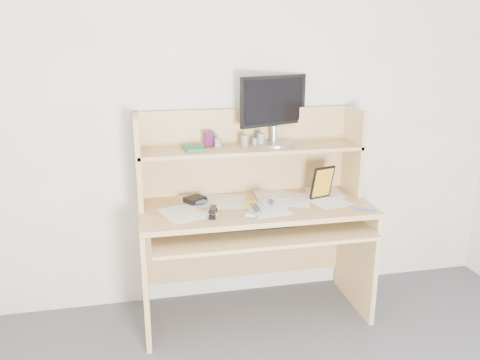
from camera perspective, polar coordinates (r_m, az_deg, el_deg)
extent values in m
cube|color=white|center=(3.04, 0.60, 7.83)|extent=(3.60, 0.04, 2.50)
cube|color=tan|center=(2.86, 1.96, -3.38)|extent=(1.40, 0.60, 0.03)
cube|color=tan|center=(2.94, -11.47, -11.16)|extent=(0.03, 0.56, 0.72)
cube|color=tan|center=(3.22, 13.94, -8.72)|extent=(0.03, 0.56, 0.72)
cube|color=tan|center=(3.27, 0.69, -8.30)|extent=(1.34, 0.02, 0.41)
cube|color=tan|center=(2.78, 2.53, -6.03)|extent=(1.28, 0.55, 0.02)
cube|color=tan|center=(3.05, 0.71, 3.56)|extent=(1.40, 0.02, 0.55)
cube|color=tan|center=(2.84, -12.26, 2.25)|extent=(0.03, 0.30, 0.55)
cube|color=tan|center=(3.14, 13.59, 3.48)|extent=(0.03, 0.30, 0.55)
cube|color=tan|center=(2.91, 1.32, 3.83)|extent=(1.38, 0.30, 0.02)
cube|color=silver|center=(2.85, 1.96, -3.04)|extent=(1.32, 0.54, 0.01)
cube|color=black|center=(2.81, 1.41, -5.30)|extent=(0.48, 0.18, 0.02)
cube|color=black|center=(2.81, 1.41, -4.98)|extent=(0.45, 0.17, 0.01)
cube|color=#A3A29D|center=(2.72, 1.92, -3.69)|extent=(0.16, 0.20, 0.02)
cube|color=#AFAFB1|center=(2.68, -3.58, -4.07)|extent=(0.09, 0.10, 0.02)
cube|color=black|center=(2.68, -3.30, -3.81)|extent=(0.07, 0.15, 0.04)
cube|color=black|center=(2.91, -5.52, -2.36)|extent=(0.15, 0.14, 0.03)
cube|color=yellow|center=(2.87, 1.30, -2.89)|extent=(0.11, 0.11, 0.01)
cube|color=#ABABAD|center=(2.83, 3.27, -2.61)|extent=(0.09, 0.07, 0.05)
cube|color=black|center=(2.97, 10.01, -0.30)|extent=(0.15, 0.06, 0.21)
cylinder|color=#1738AE|center=(2.85, 14.91, -3.47)|extent=(0.12, 0.09, 0.01)
cube|color=maroon|center=(2.90, -3.75, 4.95)|extent=(0.07, 0.05, 0.10)
cube|color=#378A49|center=(2.84, -5.66, 3.87)|extent=(0.14, 0.17, 0.02)
cylinder|color=black|center=(2.87, -2.70, 4.51)|extent=(0.05, 0.05, 0.06)
cylinder|color=white|center=(2.90, 0.58, 4.77)|extent=(0.05, 0.05, 0.07)
cylinder|color=black|center=(2.94, 1.81, 4.69)|extent=(0.04, 0.04, 0.05)
cylinder|color=white|center=(2.93, 2.56, 4.92)|extent=(0.05, 0.05, 0.08)
cylinder|color=#A6A6AB|center=(2.98, 4.19, 4.46)|extent=(0.25, 0.25, 0.02)
cylinder|color=#A6A6AB|center=(2.98, 4.16, 5.62)|extent=(0.04, 0.04, 0.10)
cube|color=black|center=(2.97, 4.13, 9.62)|extent=(0.47, 0.22, 0.31)
cube|color=black|center=(2.95, 4.23, 9.58)|extent=(0.42, 0.18, 0.27)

